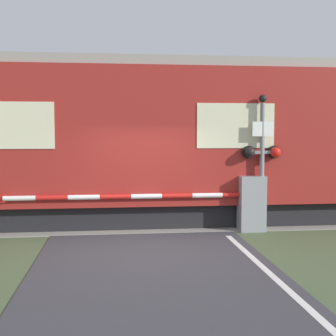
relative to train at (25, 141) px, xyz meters
name	(u,v)px	position (x,y,z in m)	size (l,w,h in m)	color
ground_plane	(149,250)	(2.90, -3.06, -2.09)	(80.00, 80.00, 0.00)	#475638
track_bed	(140,220)	(2.90, 0.00, -2.07)	(36.00, 3.20, 0.13)	gray
train	(25,141)	(0.00, 0.00, 0.00)	(18.36, 2.85, 4.09)	black
crossing_barrier	(232,202)	(4.96, -1.48, -1.41)	(6.05, 0.44, 1.30)	gray
signal_post	(262,154)	(5.64, -1.57, -0.28)	(0.91, 0.26, 3.18)	gray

